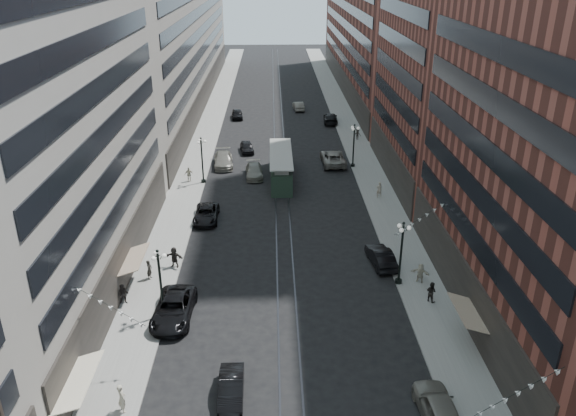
{
  "coord_description": "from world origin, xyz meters",
  "views": [
    {
      "loc": [
        -0.94,
        -7.11,
        24.52
      ],
      "look_at": [
        0.29,
        36.4,
        5.0
      ],
      "focal_mm": 35.0,
      "sensor_mm": 36.0,
      "label": 1
    }
  ],
  "objects": [
    {
      "name": "ground",
      "position": [
        0.0,
        60.0,
        0.0
      ],
      "size": [
        220.0,
        220.0,
        0.0
      ],
      "primitive_type": "plane",
      "color": "black",
      "rests_on": "ground"
    },
    {
      "name": "sidewalk_west",
      "position": [
        -11.0,
        70.0,
        0.07
      ],
      "size": [
        4.0,
        180.0,
        0.15
      ],
      "primitive_type": "cube",
      "color": "gray",
      "rests_on": "ground"
    },
    {
      "name": "sidewalk_east",
      "position": [
        11.0,
        70.0,
        0.07
      ],
      "size": [
        4.0,
        180.0,
        0.15
      ],
      "primitive_type": "cube",
      "color": "gray",
      "rests_on": "ground"
    },
    {
      "name": "rail_west",
      "position": [
        -0.7,
        70.0,
        0.01
      ],
      "size": [
        0.12,
        180.0,
        0.02
      ],
      "primitive_type": "cube",
      "color": "#2D2D33",
      "rests_on": "ground"
    },
    {
      "name": "rail_east",
      "position": [
        0.7,
        70.0,
        0.01
      ],
      "size": [
        0.12,
        180.0,
        0.02
      ],
      "primitive_type": "cube",
      "color": "#2D2D33",
      "rests_on": "ground"
    },
    {
      "name": "building_west_mid",
      "position": [
        -17.0,
        33.0,
        14.0
      ],
      "size": [
        8.0,
        36.0,
        28.0
      ],
      "primitive_type": "cube",
      "color": "gray",
      "rests_on": "ground"
    },
    {
      "name": "building_west_far",
      "position": [
        -17.0,
        96.0,
        13.0
      ],
      "size": [
        8.0,
        90.0,
        26.0
      ],
      "primitive_type": "cube",
      "color": "gray",
      "rests_on": "ground"
    },
    {
      "name": "building_east_mid",
      "position": [
        17.0,
        28.0,
        12.0
      ],
      "size": [
        8.0,
        30.0,
        24.0
      ],
      "primitive_type": "cube",
      "color": "brown",
      "rests_on": "ground"
    },
    {
      "name": "building_east_far",
      "position": [
        17.0,
        105.0,
        12.0
      ],
      "size": [
        8.0,
        72.0,
        24.0
      ],
      "primitive_type": "cube",
      "color": "brown",
      "rests_on": "ground"
    },
    {
      "name": "lamppost_sw_far",
      "position": [
        -9.2,
        28.0,
        3.1
      ],
      "size": [
        1.03,
        1.14,
        5.52
      ],
      "color": "black",
      "rests_on": "sidewalk_west"
    },
    {
      "name": "lamppost_sw_mid",
      "position": [
        -9.2,
        55.0,
        3.1
      ],
      "size": [
        1.03,
        1.14,
        5.52
      ],
      "color": "black",
      "rests_on": "sidewalk_west"
    },
    {
      "name": "lamppost_se_far",
      "position": [
        9.2,
        32.0,
        3.1
      ],
      "size": [
        1.03,
        1.14,
        5.52
      ],
      "color": "black",
      "rests_on": "sidewalk_east"
    },
    {
      "name": "lamppost_se_mid",
      "position": [
        9.2,
        60.0,
        3.1
      ],
      "size": [
        1.03,
        1.14,
        5.52
      ],
      "color": "black",
      "rests_on": "sidewalk_east"
    },
    {
      "name": "streetcar",
      "position": [
        0.0,
        56.13,
        1.51
      ],
      "size": [
        2.62,
        11.85,
        3.28
      ],
      "color": "#233729",
      "rests_on": "ground"
    },
    {
      "name": "car_2",
      "position": [
        -8.4,
        27.77,
        0.83
      ],
      "size": [
        2.95,
        6.07,
        1.66
      ],
      "primitive_type": "imported",
      "rotation": [
        0.0,
        0.0,
        -0.03
      ],
      "color": "black",
      "rests_on": "ground"
    },
    {
      "name": "car_4",
      "position": [
        8.4,
        17.22,
        0.87
      ],
      "size": [
        2.24,
        5.19,
        1.74
      ],
      "primitive_type": "imported",
      "rotation": [
        0.0,
        0.0,
        3.18
      ],
      "color": "slate",
      "rests_on": "ground"
    },
    {
      "name": "car_5",
      "position": [
        -3.63,
        19.37,
        0.7
      ],
      "size": [
        1.57,
        4.28,
        1.4
      ],
      "primitive_type": "imported",
      "rotation": [
        0.0,
        0.0,
        0.02
      ],
      "color": "black",
      "rests_on": "ground"
    },
    {
      "name": "pedestrian_2",
      "position": [
        -12.5,
        29.62,
        0.98
      ],
      "size": [
        0.86,
        0.56,
        1.66
      ],
      "primitive_type": "imported",
      "rotation": [
        0.0,
        0.0,
        0.15
      ],
      "color": "black",
      "rests_on": "sidewalk_west"
    },
    {
      "name": "car_7",
      "position": [
        -7.76,
        44.7,
        0.71
      ],
      "size": [
        2.4,
        5.12,
        1.42
      ],
      "primitive_type": "imported",
      "rotation": [
        0.0,
        0.0,
        0.01
      ],
      "color": "black",
      "rests_on": "ground"
    },
    {
      "name": "car_8",
      "position": [
        -7.29,
        61.02,
        0.83
      ],
      "size": [
        2.86,
        5.94,
        1.67
      ],
      "primitive_type": "imported",
      "rotation": [
        0.0,
        0.0,
        0.09
      ],
      "color": "slate",
      "rests_on": "ground"
    },
    {
      "name": "car_9",
      "position": [
        -6.8,
        84.14,
        0.73
      ],
      "size": [
        2.13,
        4.45,
        1.47
      ],
      "primitive_type": "imported",
      "rotation": [
        0.0,
        0.0,
        0.1
      ],
      "color": "black",
      "rests_on": "ground"
    },
    {
      "name": "car_10",
      "position": [
        8.31,
        35.25,
        0.77
      ],
      "size": [
        2.22,
        4.86,
        1.55
      ],
      "primitive_type": "imported",
      "rotation": [
        0.0,
        0.0,
        3.27
      ],
      "color": "black",
      "rests_on": "ground"
    },
    {
      "name": "car_11",
      "position": [
        6.8,
        61.25,
        0.87
      ],
      "size": [
        3.03,
        6.3,
        1.73
      ],
      "primitive_type": "imported",
      "rotation": [
        0.0,
        0.0,
        3.17
      ],
      "color": "slate",
      "rests_on": "ground"
    },
    {
      "name": "car_12",
      "position": [
        8.4,
        81.03,
        0.77
      ],
      "size": [
        2.51,
        5.47,
        1.55
      ],
      "primitive_type": "imported",
      "rotation": [
        0.0,
        0.0,
        3.08
      ],
      "color": "black",
      "rests_on": "ground"
    },
    {
      "name": "car_13",
      "position": [
        -4.5,
        66.52,
        0.71
      ],
      "size": [
        2.23,
        4.34,
        1.41
      ],
      "primitive_type": "imported",
      "rotation": [
        0.0,
        0.0,
        0.14
      ],
      "color": "black",
      "rests_on": "ground"
    },
    {
      "name": "car_14",
      "position": [
        3.6,
        89.4,
        0.74
      ],
      "size": [
        2.05,
        4.65,
        1.48
      ],
      "primitive_type": "imported",
      "rotation": [
        0.0,
        0.0,
        3.25
      ],
      "color": "slate",
      "rests_on": "ground"
    },
    {
      "name": "pedestrian_5",
      "position": [
        -9.5,
        35.19,
        1.07
      ],
      "size": [
        1.77,
        0.9,
        1.83
      ],
      "primitive_type": "imported",
      "rotation": [
        0.0,
        0.0,
        -0.26
      ],
      "color": "black",
      "rests_on": "sidewalk_west"
    },
    {
      "name": "pedestrian_6",
      "position": [
        -10.9,
        55.35,
        1.02
      ],
      "size": [
        1.08,
        0.62,
        1.74
      ],
      "primitive_type": "imported",
      "rotation": [
        0.0,
        0.0,
        3.3
      ],
      "color": "#B9B399",
      "rests_on": "sidewalk_west"
    },
    {
      "name": "pedestrian_7",
      "position": [
        11.12,
        29.3,
        0.98
      ],
      "size": [
        0.88,
        0.89,
        1.66
      ],
      "primitive_type": "imported",
      "rotation": [
        0.0,
        0.0,
        2.32
      ],
      "color": "black",
      "rests_on": "sidewalk_east"
    },
    {
      "name": "pedestrian_8",
      "position": [
        10.74,
        49.87,
        1.06
      ],
      "size": [
        0.77,
        0.63,
        1.82
      ],
      "primitive_type": "imported",
      "rotation": [
        0.0,
        0.0,
        3.47
      ],
      "color": "#ABA18E",
      "rests_on": "sidewalk_east"
    },
    {
      "name": "pedestrian_9",
      "position": [
        11.39,
        71.37,
        0.91
      ],
      "size": [
        1.01,
        0.46,
        1.53
      ],
      "primitive_type": "imported",
      "rotation": [
        0.0,
        0.0,
        -0.06
      ],
      "color": "black",
      "rests_on": "sidewalk_east"
    },
    {
      "name": "car_extra_0",
      "position": [
        -3.25,
        57.05,
        0.73
      ],
      "size": [
        2.36,
        5.13,
        1.45
      ],
      "primitive_type": "imported",
      "rotation": [
        0.0,
        0.0,
        0.06
      ],
      "color": "slate",
      "rests_on": "ground"
    },
    {
      "name": "pedestrian_extra_0",
      "position": [
        -9.9,
        18.36,
        1.1
      ],
      "size": [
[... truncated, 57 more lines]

